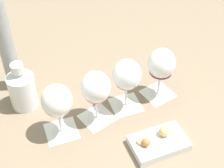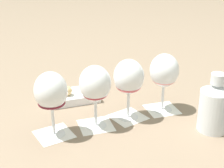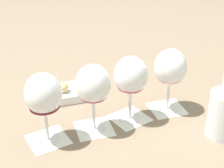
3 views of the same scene
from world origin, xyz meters
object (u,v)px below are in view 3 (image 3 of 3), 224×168
at_px(wine_glass_1, 131,78).
at_px(wine_glass_2, 93,87).
at_px(wine_glass_3, 43,96).
at_px(snack_dish, 70,92).
at_px(wine_glass_0, 170,70).

bearing_deg(wine_glass_1, wine_glass_2, -17.36).
xyz_separation_m(wine_glass_3, snack_dish, (-0.19, -0.14, -0.12)).
relative_size(wine_glass_0, wine_glass_3, 1.00).
distance_m(wine_glass_1, wine_glass_3, 0.24).
relative_size(wine_glass_1, snack_dish, 0.96).
distance_m(wine_glass_0, wine_glass_1, 0.13).
bearing_deg(wine_glass_1, snack_dish, -79.32).
distance_m(wine_glass_2, wine_glass_3, 0.13).
height_order(wine_glass_1, snack_dish, wine_glass_1).
relative_size(wine_glass_1, wine_glass_3, 1.00).
xyz_separation_m(wine_glass_2, wine_glass_3, (0.12, -0.05, 0.00)).
distance_m(wine_glass_1, snack_dish, 0.25).
xyz_separation_m(wine_glass_2, snack_dish, (-0.07, -0.19, -0.11)).
bearing_deg(snack_dish, wine_glass_1, 100.68).
bearing_deg(wine_glass_2, wine_glass_3, -22.46).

